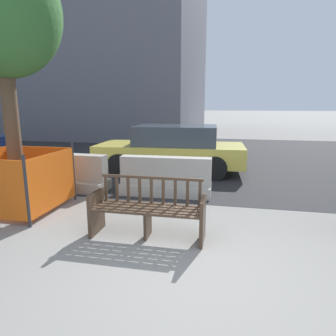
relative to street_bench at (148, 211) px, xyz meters
The scene contains 9 objects.
ground_plane 1.39m from the street_bench, 54.78° to the right, with size 200.00×200.00×0.00m, color gray.
street_asphalt 7.66m from the street_bench, 84.25° to the left, with size 120.00×12.00×0.01m, color #28282B.
street_bench is the anchor object (origin of this frame).
jersey_barrier_centre 2.20m from the street_bench, 95.28° to the left, with size 2.02×0.73×0.84m.
jersey_barrier_left 3.33m from the street_bench, 140.50° to the left, with size 2.02×0.76×0.84m.
street_tree 4.12m from the street_bench, 166.20° to the left, with size 2.02×2.02×4.56m.
construction_fence 2.80m from the street_bench, 166.20° to the left, with size 1.53×1.53×1.20m.
car_sedan_far 4.49m from the street_bench, 96.37° to the left, with size 4.31×2.05×1.36m.
building_centre_left 19.92m from the street_bench, 110.52° to the left, with size 10.33×13.47×17.02m.
Camera 1 is at (0.39, -3.00, 1.96)m, focal length 32.00 mm.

